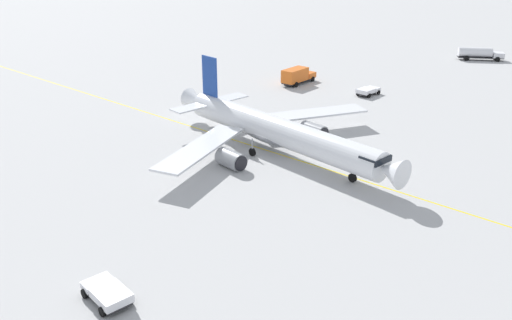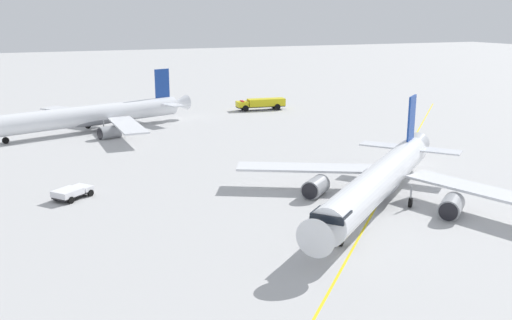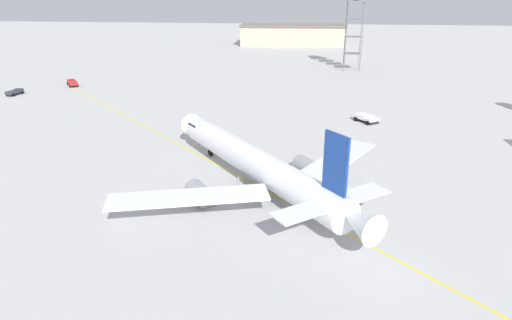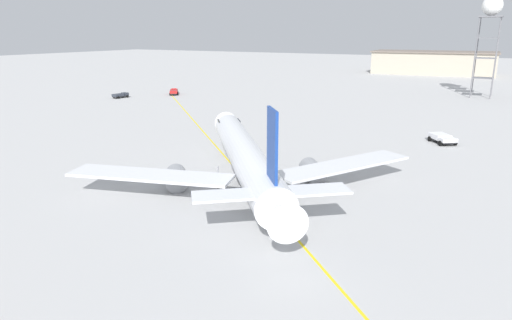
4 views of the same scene
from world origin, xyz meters
name	(u,v)px [view 2 (image 2 of 4)]	position (x,y,z in m)	size (l,w,h in m)	color
ground_plane	(372,202)	(0.00, 0.00, 0.00)	(600.00, 600.00, 0.00)	#B2B2B2
airliner_main	(381,181)	(0.13, 1.52, 2.91)	(32.21, 30.16, 10.78)	white
airliner_secondary	(88,117)	(24.17, -54.48, 2.84)	(42.62, 35.01, 10.60)	white
fire_tender_truck	(262,103)	(-14.91, -64.72, 1.54)	(11.23, 4.02, 2.50)	#232326
pushback_tug_truck	(72,192)	(31.48, -14.91, 0.81)	(5.09, 4.72, 1.30)	#232326
taxiway_centreline	(379,202)	(-0.63, 0.35, 0.00)	(111.96, 114.26, 0.01)	yellow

